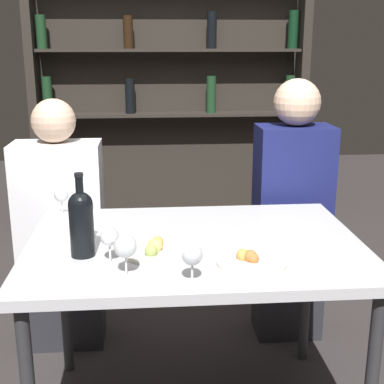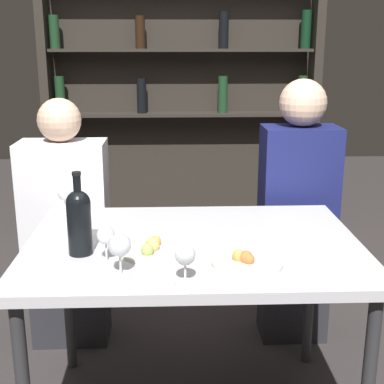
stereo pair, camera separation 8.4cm
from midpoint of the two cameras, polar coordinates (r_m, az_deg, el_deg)
The scene contains 11 objects.
dining_table at distance 1.97m, azimuth 1.38°, elevation -7.08°, with size 1.20×0.85×0.74m.
wine_rack_wall at distance 3.87m, azimuth -0.45°, elevation 10.31°, with size 1.94×0.21×2.09m.
wine_bottle at distance 1.82m, azimuth -10.67°, elevation -2.87°, with size 0.08×0.08×0.29m.
wine_glass_0 at distance 1.65m, azimuth -6.25°, elevation -5.83°, with size 0.07×0.07×0.13m.
wine_glass_1 at distance 2.29m, azimuth -12.41°, elevation -0.30°, with size 0.06×0.06×0.11m.
wine_glass_2 at distance 1.59m, azimuth 0.80°, elevation -6.92°, with size 0.06×0.06×0.12m.
wine_glass_3 at distance 1.75m, azimuth -7.83°, elevation -4.79°, with size 0.06×0.06×0.12m.
food_plate_0 at distance 1.76m, azimuth 7.18°, elevation -7.37°, with size 0.23×0.23×0.05m.
food_plate_1 at distance 1.84m, azimuth -2.87°, elevation -6.12°, with size 0.23×0.23×0.05m.
seated_person_left at distance 2.62m, azimuth -12.31°, elevation -4.23°, with size 0.40×0.22×1.20m.
seated_person_right at distance 2.64m, azimuth 11.99°, elevation -2.81°, with size 0.35×0.22×1.28m.
Camera 2 is at (-0.08, -1.81, 1.43)m, focal length 50.00 mm.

